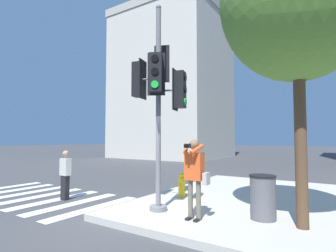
# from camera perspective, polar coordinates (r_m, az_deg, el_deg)

# --- Properties ---
(ground_plane) EXTENTS (160.00, 160.00, 0.00)m
(ground_plane) POSITION_cam_1_polar(r_m,az_deg,el_deg) (6.83, -11.57, -19.22)
(ground_plane) COLOR #424244
(sidewalk_corner) EXTENTS (8.00, 8.00, 0.16)m
(sidewalk_corner) POSITION_cam_1_polar(r_m,az_deg,el_deg) (8.44, 25.86, -15.24)
(sidewalk_corner) COLOR #BCB7AD
(sidewalk_corner) RESTS_ON ground_plane
(crosswalk_stripes) EXTENTS (5.86, 3.18, 0.01)m
(crosswalk_stripes) POSITION_cam_1_polar(r_m,az_deg,el_deg) (10.12, -26.16, -13.57)
(crosswalk_stripes) COLOR silver
(crosswalk_stripes) RESTS_ON ground_plane
(traffic_signal_pole) EXTENTS (1.44, 1.38, 5.23)m
(traffic_signal_pole) POSITION_cam_1_polar(r_m,az_deg,el_deg) (6.70, -2.01, 8.12)
(traffic_signal_pole) COLOR slate
(traffic_signal_pole) RESTS_ON sidewalk_corner
(person_photographer) EXTENTS (0.58, 0.54, 1.76)m
(person_photographer) POSITION_cam_1_polar(r_m,az_deg,el_deg) (5.91, 5.82, -9.77)
(person_photographer) COLOR black
(person_photographer) RESTS_ON sidewalk_corner
(pedestrian_distant) EXTENTS (0.34, 0.20, 1.57)m
(pedestrian_distant) POSITION_cam_1_polar(r_m,az_deg,el_deg) (9.12, -21.46, -9.62)
(pedestrian_distant) COLOR black
(pedestrian_distant) RESTS_ON ground_plane
(fire_hydrant) EXTENTS (0.20, 0.26, 0.73)m
(fire_hydrant) POSITION_cam_1_polar(r_m,az_deg,el_deg) (8.22, 3.01, -12.72)
(fire_hydrant) COLOR yellow
(fire_hydrant) RESTS_ON sidewalk_corner
(trash_bin) EXTENTS (0.58, 0.58, 0.97)m
(trash_bin) POSITION_cam_1_polar(r_m,az_deg,el_deg) (6.35, 19.95, -14.33)
(trash_bin) COLOR #5B5B60
(trash_bin) RESTS_ON sidewalk_corner
(building_left) EXTENTS (11.02, 9.59, 15.90)m
(building_left) POSITION_cam_1_polar(r_m,az_deg,el_deg) (29.21, 0.94, 9.00)
(building_left) COLOR beige
(building_left) RESTS_ON ground_plane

